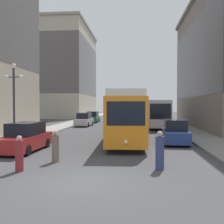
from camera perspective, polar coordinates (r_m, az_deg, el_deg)
name	(u,v)px	position (r m, az deg, el deg)	size (l,w,h in m)	color
ground_plane	(84,183)	(10.36, -6.16, -14.96)	(200.00, 200.00, 0.00)	#424244
sidewalk_left	(84,120)	(50.76, -6.09, -1.65)	(2.93, 120.00, 0.15)	gray
sidewalk_right	(166,120)	(50.17, 11.59, -1.71)	(2.93, 120.00, 0.15)	gray
streetcar	(127,115)	(22.46, 3.15, -0.57)	(2.98, 14.86, 3.89)	black
transit_bus	(156,112)	(35.61, 9.48, -0.03)	(2.66, 12.95, 3.45)	black
parked_car_left_near	(26,138)	(17.72, -18.15, -5.30)	(2.02, 4.93, 1.82)	black
parked_car_left_mid	(84,120)	(36.47, -6.02, -1.71)	(2.00, 4.75, 1.82)	black
parked_car_right_far	(175,132)	(20.69, 13.46, -4.29)	(2.09, 4.70, 1.82)	black
parked_car_left_far	(93,117)	(43.68, -4.20, -1.16)	(1.90, 4.99, 1.82)	black
pedestrian_crossing_near	(55,147)	(13.98, -12.13, -7.45)	(0.37, 0.37, 1.63)	#6B5B4C
pedestrian_crossing_far	(160,152)	(12.32, 10.28, -8.40)	(0.39, 0.39, 1.75)	navy
pedestrian_on_sidewalk	(19,155)	(12.49, -19.38, -8.69)	(0.36, 0.36, 1.59)	maroon
lamp_post_left_near	(14,91)	(20.62, -20.44, 4.27)	(1.41, 0.36, 5.81)	#333338
building_left_corner	(62,72)	(66.93, -10.74, 8.54)	(14.06, 23.98, 21.49)	#B2A893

